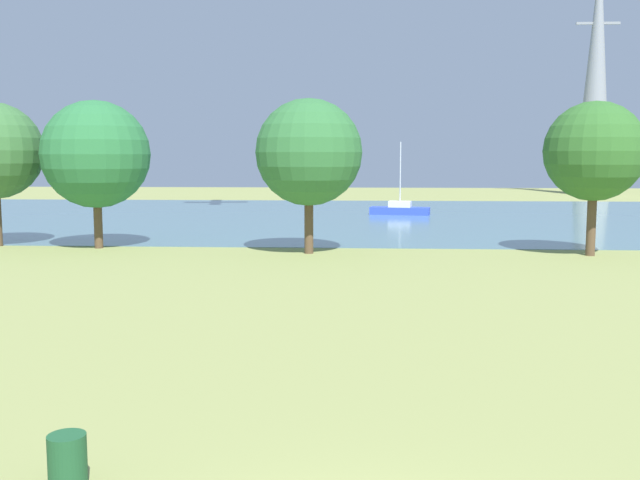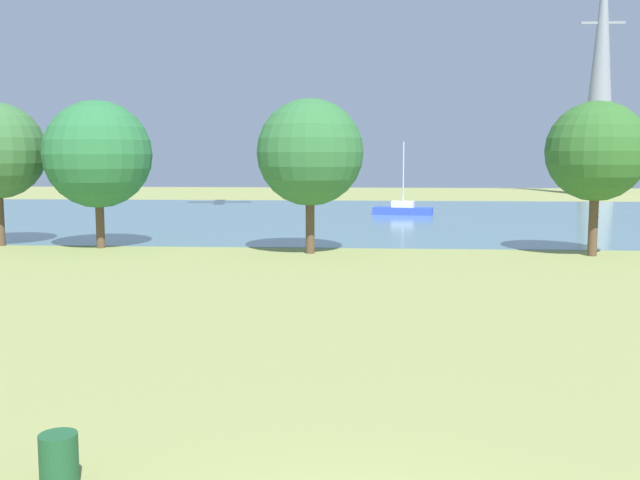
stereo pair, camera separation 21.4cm
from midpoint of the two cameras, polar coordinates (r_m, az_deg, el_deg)
The scene contains 8 objects.
ground_plane at distance 30.17m, azimuth 3.75°, elevation -2.59°, with size 160.00×160.00×0.00m, color #8C9351.
litter_bin at distance 11.72m, azimuth -19.24°, elevation -15.97°, with size 0.56×0.56×0.80m, color #1E512D.
water_surface at distance 57.98m, azimuth 3.84°, elevation 1.86°, with size 140.00×40.00×0.02m, color slate.
sailboat_blue at distance 59.87m, azimuth 6.60°, elevation 2.40°, with size 4.99×2.32×5.90m.
tree_east_near at distance 39.60m, azimuth -16.84°, elevation 6.42°, with size 5.55×5.55×7.66m.
tree_east_far at distance 35.78m, azimuth -0.62°, elevation 6.85°, with size 5.23×5.23×7.60m.
tree_west_far at distance 37.31m, azimuth 20.96°, elevation 6.48°, with size 4.76×4.76×7.41m.
electricity_pylon at distance 96.48m, azimuth 21.17°, elevation 12.12°, with size 6.40×4.40×29.52m.
Camera 2 is at (0.16, -7.77, 4.84)m, focal length 40.91 mm.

